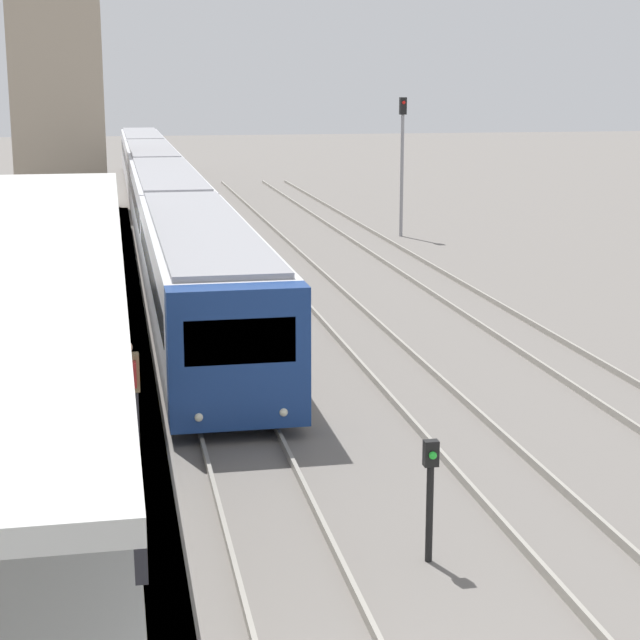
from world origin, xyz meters
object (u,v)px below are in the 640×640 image
person_on_platform (127,383)px  signal_post_near (430,487)px  signal_mast_far (402,151)px  train_near (159,186)px

person_on_platform → signal_post_near: person_on_platform is taller
signal_post_near → signal_mast_far: signal_mast_far is taller
signal_post_near → signal_mast_far: size_ratio=0.30×
person_on_platform → train_near: train_near is taller
train_near → signal_mast_far: signal_mast_far is taller
signal_mast_far → person_on_platform: bearing=-113.5°
train_near → signal_mast_far: 11.99m
person_on_platform → signal_post_near: 5.11m
train_near → signal_post_near: 36.99m
person_on_platform → signal_mast_far: bearing=66.5°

